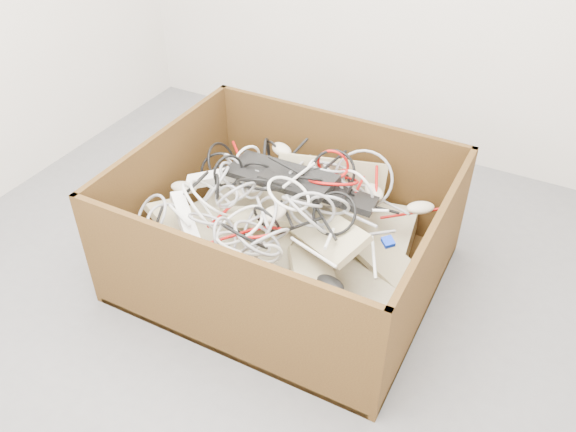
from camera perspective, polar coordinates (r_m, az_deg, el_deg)
The scene contains 8 objects.
ground at distance 2.47m, azimuth -3.92°, elevation -8.61°, with size 3.00×3.00×0.00m, color #58585B.
cardboard_box at distance 2.52m, azimuth -0.56°, elevation -3.06°, with size 1.22×1.02×0.55m.
keyboard_pile at distance 2.42m, azimuth 0.37°, elevation -0.64°, with size 1.12×0.91×0.38m.
mice_scatter at distance 2.39m, azimuth 0.17°, elevation 0.78°, with size 1.07×0.72×0.21m.
power_strip_left at distance 2.56m, azimuth -6.43°, elevation 3.79°, with size 0.30×0.05×0.04m, color white.
power_strip_right at distance 2.37m, azimuth -9.82°, elevation -0.17°, with size 0.27×0.05×0.04m, color white.
vga_plug at distance 2.24m, azimuth 9.54°, elevation -2.45°, with size 0.04×0.04×0.02m, color #0D2EC9.
cable_tangle at distance 2.37m, azimuth -1.60°, elevation 1.89°, with size 1.09×0.84×0.39m.
Camera 1 is at (0.94, -1.42, 1.79)m, focal length 37.24 mm.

